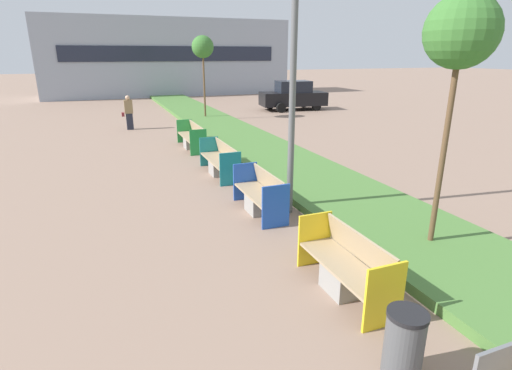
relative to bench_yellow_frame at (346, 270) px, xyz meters
The scene contains 11 objects.
planter_grass_strip 4.83m from the bench_yellow_frame, 62.00° to the left, with size 2.80×120.00×0.18m.
building_backdrop 33.20m from the bench_yellow_frame, 84.68° to the left, with size 20.89×5.33×6.39m.
bench_yellow_frame is the anchor object (origin of this frame).
bench_blue_frame 3.50m from the bench_yellow_frame, 90.00° to the left, with size 0.65×1.91×0.94m.
bench_teal_frame 6.77m from the bench_yellow_frame, 89.96° to the left, with size 0.65×2.31×0.94m.
bench_green_frame 10.61m from the bench_yellow_frame, 89.96° to the left, with size 0.65×2.47×0.94m.
litter_bin 1.78m from the bench_yellow_frame, 103.26° to the right, with size 0.45×0.45×0.87m.
sapling_tree_near 4.17m from the bench_yellow_frame, 15.32° to the left, with size 1.18×1.18×4.43m.
sapling_tree_far 17.89m from the bench_yellow_frame, 82.52° to the left, with size 1.17×1.17×4.45m.
pedestrian_walking 15.83m from the bench_yellow_frame, 96.95° to the left, with size 0.53×0.24×1.63m.
parked_car_distant 21.11m from the bench_yellow_frame, 65.82° to the left, with size 4.40×2.30×1.86m.
Camera 1 is at (-2.31, 3.23, 3.50)m, focal length 28.00 mm.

